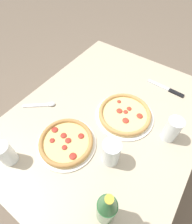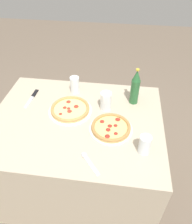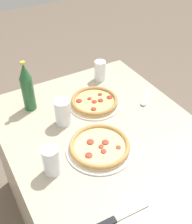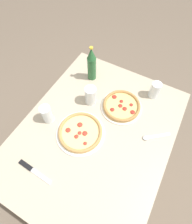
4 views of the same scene
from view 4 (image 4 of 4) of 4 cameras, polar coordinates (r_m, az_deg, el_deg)
The scene contains 10 objects.
ground_plane at distance 1.78m, azimuth -0.11°, elevation -16.15°, with size 8.00×8.00×0.00m, color #6B5B4C.
table at distance 1.43m, azimuth -0.14°, elevation -12.46°, with size 1.15×0.90×0.72m.
pizza_veggie at distance 1.17m, azimuth 8.34°, elevation 1.99°, with size 0.28×0.28×0.04m.
pizza_salami at distance 1.07m, azimuth -5.12°, elevation -6.52°, with size 0.30×0.30×0.04m.
glass_water at distance 1.25m, azimuth 18.58°, elevation 6.69°, with size 0.07×0.07×0.12m.
glass_red_wine at distance 1.15m, azimuth -1.76°, elevation 5.36°, with size 0.08×0.08×0.13m.
glass_mango_juice at distance 1.12m, azimuth -15.63°, elevation -0.82°, with size 0.07×0.07×0.13m.
beer_bottle at distance 1.25m, azimuth -1.42°, elevation 15.27°, with size 0.06×0.06×0.27m.
knife at distance 1.07m, azimuth -19.76°, elevation -17.57°, with size 0.03×0.22×0.01m.
spoon at distance 1.12m, azimuth 17.85°, elevation -7.74°, with size 0.13×0.15×0.01m.
Camera 4 is at (0.39, 0.22, 1.72)m, focal length 28.00 mm.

